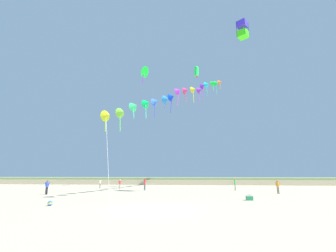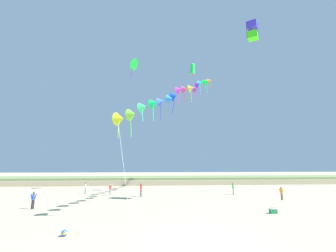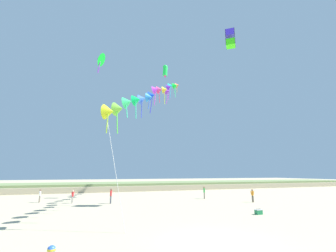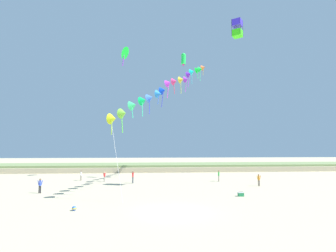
# 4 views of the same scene
# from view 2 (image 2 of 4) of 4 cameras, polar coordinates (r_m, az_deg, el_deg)

# --- Properties ---
(ground_plane) EXTENTS (240.00, 240.00, 0.00)m
(ground_plane) POSITION_cam_2_polar(r_m,az_deg,el_deg) (14.24, 8.20, -26.36)
(ground_plane) COLOR #C1B28E
(dune_ridge) EXTENTS (120.00, 12.97, 1.45)m
(dune_ridge) POSITION_cam_2_polar(r_m,az_deg,el_deg) (52.83, -1.72, -13.54)
(dune_ridge) COLOR tan
(dune_ridge) RESTS_ON ground
(person_near_left) EXTENTS (0.31, 0.58, 1.70)m
(person_near_left) POSITION_cam_2_polar(r_m,az_deg,el_deg) (30.60, -6.87, -15.61)
(person_near_left) COLOR #474C56
(person_near_left) RESTS_ON ground
(person_near_right) EXTENTS (0.55, 0.21, 1.56)m
(person_near_right) POSITION_cam_2_polar(r_m,az_deg,el_deg) (30.70, 26.86, -14.78)
(person_near_right) COLOR #726656
(person_near_right) RESTS_ON ground
(person_mid_center) EXTENTS (0.21, 0.54, 1.55)m
(person_mid_center) POSITION_cam_2_polar(r_m,az_deg,el_deg) (35.61, -20.22, -14.42)
(person_mid_center) COLOR #726656
(person_mid_center) RESTS_ON ground
(person_far_left) EXTENTS (0.34, 0.47, 1.48)m
(person_far_left) POSITION_cam_2_polar(r_m,az_deg,el_deg) (33.00, -14.46, -15.18)
(person_far_left) COLOR gray
(person_far_left) RESTS_ON ground
(person_far_right) EXTENTS (0.25, 0.58, 1.66)m
(person_far_right) POSITION_cam_2_polar(r_m,az_deg,el_deg) (33.70, 16.21, -14.81)
(person_far_right) COLOR #726656
(person_far_right) RESTS_ON ground
(person_far_center) EXTENTS (0.56, 0.22, 1.60)m
(person_far_center) POSITION_cam_2_polar(r_m,az_deg,el_deg) (25.58, -31.03, -15.57)
(person_far_center) COLOR black
(person_far_center) RESTS_ON ground
(kite_banner_string) EXTENTS (15.80, 26.22, 21.49)m
(kite_banner_string) POSITION_cam_2_polar(r_m,az_deg,el_deg) (32.44, 3.93, 8.72)
(kite_banner_string) COLOR #C4D71C
(large_kite_low_lead) EXTENTS (1.02, 0.97, 2.24)m
(large_kite_low_lead) POSITION_cam_2_polar(r_m,az_deg,el_deg) (38.35, 6.24, 14.16)
(large_kite_low_lead) COLOR #1DE949
(large_kite_mid_trail) EXTENTS (2.30, 2.67, 3.61)m
(large_kite_mid_trail) POSITION_cam_2_polar(r_m,az_deg,el_deg) (42.21, -9.06, 15.24)
(large_kite_mid_trail) COLOR #15EC30
(large_kite_high_solo) EXTENTS (1.61, 1.61, 2.27)m
(large_kite_high_solo) POSITION_cam_2_polar(r_m,az_deg,el_deg) (31.98, 20.63, 21.68)
(large_kite_high_solo) COLOR #3AEF17
(beach_cooler) EXTENTS (0.58, 0.41, 0.46)m
(beach_cooler) POSITION_cam_2_polar(r_m,az_deg,el_deg) (22.35, 25.13, -18.92)
(beach_cooler) COLOR #23844C
(beach_cooler) RESTS_ON ground
(beach_ball) EXTENTS (0.36, 0.36, 0.36)m
(beach_ball) POSITION_cam_2_polar(r_m,az_deg,el_deg) (15.60, -24.85, -23.43)
(beach_ball) COLOR blue
(beach_ball) RESTS_ON ground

